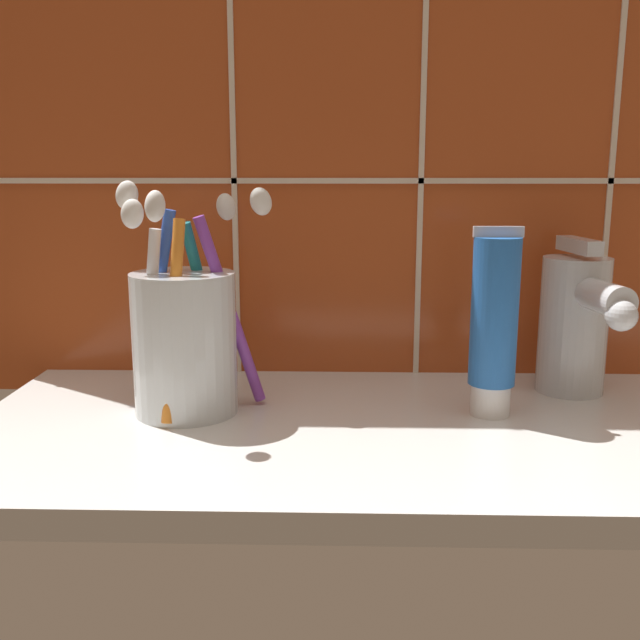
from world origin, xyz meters
TOP-DOWN VIEW (x-y plane):
  - sink_counter at (0.00, 0.00)cm, footprint 67.18×29.14cm
  - tile_wall_backsplash at (0.01, 14.82)cm, footprint 77.18×1.72cm
  - toothbrush_cup at (-17.56, 2.37)cm, footprint 12.27×10.74cm
  - toothpaste_tube at (6.25, 2.35)cm, footprint 3.75×3.57cm
  - sink_faucet at (14.43, 8.04)cm, footprint 5.65×11.95cm

SIDE VIEW (x-z plane):
  - sink_counter at x=0.00cm, z-range 0.00..2.00cm
  - toothbrush_cup at x=-17.56cm, z-range -1.03..17.08cm
  - sink_faucet at x=14.43cm, z-range 1.79..14.99cm
  - toothpaste_tube at x=6.25cm, z-range 1.94..16.58cm
  - tile_wall_backsplash at x=0.01cm, z-range 0.01..52.17cm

